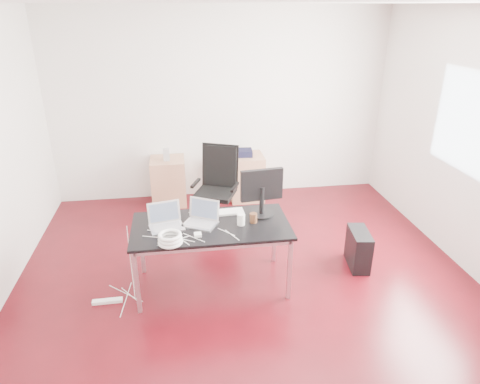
{
  "coord_description": "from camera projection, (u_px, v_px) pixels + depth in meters",
  "views": [
    {
      "loc": [
        -0.64,
        -3.81,
        2.79
      ],
      "look_at": [
        0.0,
        0.55,
        0.85
      ],
      "focal_mm": 32.0,
      "sensor_mm": 36.0,
      "label": 1
    }
  ],
  "objects": [
    {
      "name": "room_shell",
      "position": [
        252.0,
        162.0,
        4.1
      ],
      "size": [
        5.0,
        5.0,
        5.0
      ],
      "color": "#3C060D",
      "rests_on": "ground"
    },
    {
      "name": "desk",
      "position": [
        211.0,
        229.0,
        4.37
      ],
      "size": [
        1.6,
        0.8,
        0.73
      ],
      "color": "black",
      "rests_on": "ground"
    },
    {
      "name": "office_chair",
      "position": [
        217.0,
        184.0,
        5.68
      ],
      "size": [
        0.63,
        0.64,
        1.08
      ],
      "rotation": [
        0.0,
        0.0,
        -0.4
      ],
      "color": "black",
      "rests_on": "ground"
    },
    {
      "name": "filing_cabinet_left",
      "position": [
        169.0,
        181.0,
        6.42
      ],
      "size": [
        0.5,
        0.5,
        0.7
      ],
      "primitive_type": "cube",
      "color": "#A87254",
      "rests_on": "ground"
    },
    {
      "name": "filing_cabinet_right",
      "position": [
        246.0,
        177.0,
        6.58
      ],
      "size": [
        0.5,
        0.5,
        0.7
      ],
      "primitive_type": "cube",
      "color": "#A87254",
      "rests_on": "ground"
    },
    {
      "name": "pc_tower",
      "position": [
        358.0,
        249.0,
        4.9
      ],
      "size": [
        0.26,
        0.47,
        0.44
      ],
      "primitive_type": "cube",
      "rotation": [
        0.0,
        0.0,
        -0.14
      ],
      "color": "black",
      "rests_on": "ground"
    },
    {
      "name": "wastebasket",
      "position": [
        238.0,
        189.0,
        6.67
      ],
      "size": [
        0.29,
        0.29,
        0.28
      ],
      "primitive_type": "cylinder",
      "rotation": [
        0.0,
        0.0,
        0.25
      ],
      "color": "black",
      "rests_on": "ground"
    },
    {
      "name": "power_strip",
      "position": [
        107.0,
        301.0,
        4.35
      ],
      "size": [
        0.3,
        0.07,
        0.04
      ],
      "primitive_type": "cube",
      "rotation": [
        0.0,
        0.0,
        0.02
      ],
      "color": "white",
      "rests_on": "ground"
    },
    {
      "name": "laptop_left",
      "position": [
        166.0,
        221.0,
        4.3
      ],
      "size": [
        0.38,
        0.32,
        0.23
      ],
      "rotation": [
        0.0,
        0.0,
        0.21
      ],
      "color": "silver",
      "rests_on": "desk"
    },
    {
      "name": "laptop_right",
      "position": [
        202.0,
        218.0,
        4.36
      ],
      "size": [
        0.41,
        0.38,
        0.23
      ],
      "rotation": [
        0.0,
        0.0,
        -0.5
      ],
      "color": "silver",
      "rests_on": "desk"
    },
    {
      "name": "monitor",
      "position": [
        262.0,
        190.0,
        4.46
      ],
      "size": [
        0.45,
        0.26,
        0.51
      ],
      "rotation": [
        0.0,
        0.0,
        0.11
      ],
      "color": "black",
      "rests_on": "desk"
    },
    {
      "name": "keyboard",
      "position": [
        223.0,
        212.0,
        4.58
      ],
      "size": [
        0.45,
        0.16,
        0.02
      ],
      "primitive_type": "cube",
      "rotation": [
        0.0,
        0.0,
        0.05
      ],
      "color": "white",
      "rests_on": "desk"
    },
    {
      "name": "cup_white",
      "position": [
        241.0,
        219.0,
        4.33
      ],
      "size": [
        0.09,
        0.09,
        0.12
      ],
      "primitive_type": "cylinder",
      "rotation": [
        0.0,
        0.0,
        0.18
      ],
      "color": "white",
      "rests_on": "desk"
    },
    {
      "name": "cup_brown",
      "position": [
        253.0,
        218.0,
        4.38
      ],
      "size": [
        0.1,
        0.1,
        0.1
      ],
      "primitive_type": "cylinder",
      "rotation": [
        0.0,
        0.0,
        -0.42
      ],
      "color": "#502F1B",
      "rests_on": "desk"
    },
    {
      "name": "cable_coil",
      "position": [
        170.0,
        239.0,
        3.99
      ],
      "size": [
        0.24,
        0.24,
        0.11
      ],
      "rotation": [
        0.0,
        0.0,
        0.35
      ],
      "color": "white",
      "rests_on": "desk"
    },
    {
      "name": "power_adapter",
      "position": [
        198.0,
        235.0,
        4.14
      ],
      "size": [
        0.07,
        0.07,
        0.03
      ],
      "primitive_type": "cube",
      "rotation": [
        0.0,
        0.0,
        0.04
      ],
      "color": "white",
      "rests_on": "desk"
    },
    {
      "name": "speaker",
      "position": [
        166.0,
        155.0,
        6.2
      ],
      "size": [
        0.09,
        0.08,
        0.18
      ],
      "primitive_type": "cube",
      "rotation": [
        0.0,
        0.0,
        0.04
      ],
      "color": "#9E9E9E",
      "rests_on": "filing_cabinet_left"
    },
    {
      "name": "navy_garment",
      "position": [
        242.0,
        153.0,
        6.42
      ],
      "size": [
        0.32,
        0.26,
        0.09
      ],
      "primitive_type": "cube",
      "rotation": [
        0.0,
        0.0,
        -0.07
      ],
      "color": "black",
      "rests_on": "filing_cabinet_right"
    }
  ]
}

